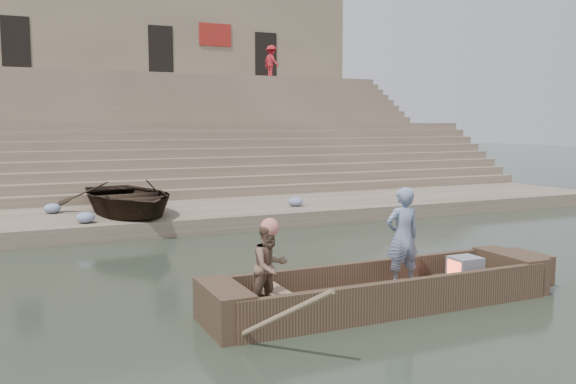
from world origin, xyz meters
TOP-DOWN VIEW (x-y plane):
  - ground at (0.00, 0.00)m, footprint 120.00×120.00m
  - lower_landing at (0.00, 8.00)m, footprint 32.00×4.00m
  - mid_landing at (0.00, 15.50)m, footprint 32.00×3.00m
  - upper_landing at (0.00, 22.50)m, footprint 32.00×3.00m
  - ghat_steps at (0.00, 17.19)m, footprint 32.00×11.00m
  - building_wall at (0.00, 26.50)m, footprint 32.00×5.07m
  - main_rowboat at (2.65, -0.90)m, footprint 5.00×1.30m
  - rowboat_trim at (2.86, -0.91)m, footprint 6.04×2.63m
  - standing_man at (3.10, -0.74)m, footprint 0.60×0.41m
  - rowing_man at (0.74, -1.00)m, footprint 0.70×0.61m
  - television at (4.23, -0.90)m, footprint 0.46×0.42m
  - beached_rowboat at (0.29, 7.67)m, footprint 3.58×4.67m
  - pedestrian at (10.34, 21.63)m, footprint 0.85×1.21m
  - cloth_bundles at (0.87, 7.50)m, footprint 6.94×2.46m

SIDE VIEW (x-z plane):
  - ground at x=0.00m, z-range 0.00..0.00m
  - main_rowboat at x=2.65m, z-range 0.00..0.22m
  - lower_landing at x=0.00m, z-range 0.00..0.40m
  - rowboat_trim at x=2.86m, z-range -0.64..1.25m
  - television at x=4.23m, z-range 0.22..0.62m
  - cloth_bundles at x=0.87m, z-range 0.40..0.66m
  - rowing_man at x=0.74m, z-range 0.22..1.43m
  - beached_rowboat at x=0.29m, z-range 0.40..1.30m
  - standing_man at x=3.10m, z-range 0.22..1.80m
  - mid_landing at x=0.00m, z-range 0.00..2.80m
  - ghat_steps at x=0.00m, z-range -0.80..4.40m
  - upper_landing at x=0.00m, z-range 0.00..5.20m
  - building_wall at x=0.00m, z-range 0.00..11.20m
  - pedestrian at x=10.34m, z-range 5.20..6.90m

